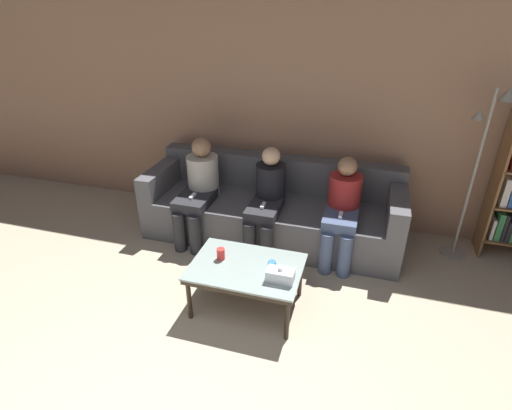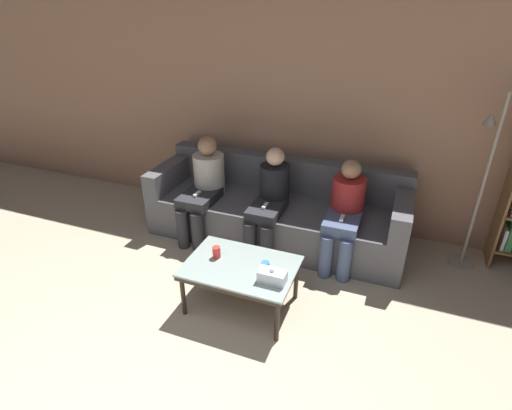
{
  "view_description": "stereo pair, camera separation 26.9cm",
  "coord_description": "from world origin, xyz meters",
  "px_view_note": "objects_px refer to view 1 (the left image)",
  "views": [
    {
      "loc": [
        0.94,
        -0.93,
        2.44
      ],
      "look_at": [
        0.0,
        2.26,
        0.7
      ],
      "focal_mm": 28.0,
      "sensor_mm": 36.0,
      "label": 1
    },
    {
      "loc": [
        1.2,
        -0.84,
        2.44
      ],
      "look_at": [
        0.0,
        2.26,
        0.7
      ],
      "focal_mm": 28.0,
      "sensor_mm": 36.0,
      "label": 2
    }
  ],
  "objects_px": {
    "seated_person_mid_left": "(267,197)",
    "couch": "(272,210)",
    "tissue_box": "(280,275)",
    "seated_person_left_end": "(199,186)",
    "seated_person_mid_right": "(342,207)",
    "coffee_table": "(246,270)",
    "cup_near_right": "(272,266)",
    "cup_near_left": "(221,254)",
    "standing_lamp": "(480,159)"
  },
  "relations": [
    {
      "from": "couch",
      "to": "standing_lamp",
      "type": "xyz_separation_m",
      "value": [
        1.97,
        0.17,
        0.77
      ]
    },
    {
      "from": "cup_near_left",
      "to": "coffee_table",
      "type": "bearing_deg",
      "value": -8.4
    },
    {
      "from": "cup_near_left",
      "to": "seated_person_mid_right",
      "type": "relative_size",
      "value": 0.1
    },
    {
      "from": "couch",
      "to": "seated_person_left_end",
      "type": "height_order",
      "value": "seated_person_left_end"
    },
    {
      "from": "cup_near_left",
      "to": "seated_person_mid_left",
      "type": "xyz_separation_m",
      "value": [
        0.15,
        0.97,
        0.1
      ]
    },
    {
      "from": "cup_near_left",
      "to": "cup_near_right",
      "type": "distance_m",
      "value": 0.46
    },
    {
      "from": "couch",
      "to": "seated_person_left_end",
      "type": "xyz_separation_m",
      "value": [
        -0.77,
        -0.23,
        0.3
      ]
    },
    {
      "from": "coffee_table",
      "to": "seated_person_mid_left",
      "type": "bearing_deg",
      "value": 95.22
    },
    {
      "from": "cup_near_right",
      "to": "tissue_box",
      "type": "bearing_deg",
      "value": -48.6
    },
    {
      "from": "cup_near_left",
      "to": "cup_near_right",
      "type": "bearing_deg",
      "value": -4.22
    },
    {
      "from": "couch",
      "to": "coffee_table",
      "type": "height_order",
      "value": "couch"
    },
    {
      "from": "couch",
      "to": "seated_person_mid_right",
      "type": "relative_size",
      "value": 2.62
    },
    {
      "from": "coffee_table",
      "to": "cup_near_left",
      "type": "bearing_deg",
      "value": 171.6
    },
    {
      "from": "coffee_table",
      "to": "cup_near_right",
      "type": "bearing_deg",
      "value": 0.4
    },
    {
      "from": "seated_person_left_end",
      "to": "seated_person_mid_right",
      "type": "relative_size",
      "value": 1.05
    },
    {
      "from": "cup_near_right",
      "to": "tissue_box",
      "type": "xyz_separation_m",
      "value": [
        0.1,
        -0.11,
        0.01
      ]
    },
    {
      "from": "tissue_box",
      "to": "seated_person_left_end",
      "type": "distance_m",
      "value": 1.64
    },
    {
      "from": "coffee_table",
      "to": "tissue_box",
      "type": "xyz_separation_m",
      "value": [
        0.32,
        -0.11,
        0.09
      ]
    },
    {
      "from": "cup_near_right",
      "to": "seated_person_left_end",
      "type": "height_order",
      "value": "seated_person_left_end"
    },
    {
      "from": "coffee_table",
      "to": "tissue_box",
      "type": "bearing_deg",
      "value": -18.94
    },
    {
      "from": "tissue_box",
      "to": "seated_person_mid_right",
      "type": "xyz_separation_m",
      "value": [
        0.36,
        1.13,
        0.09
      ]
    },
    {
      "from": "cup_near_right",
      "to": "couch",
      "type": "bearing_deg",
      "value": 104.07
    },
    {
      "from": "cup_near_left",
      "to": "seated_person_mid_left",
      "type": "relative_size",
      "value": 0.09
    },
    {
      "from": "couch",
      "to": "seated_person_mid_right",
      "type": "distance_m",
      "value": 0.85
    },
    {
      "from": "seated_person_left_end",
      "to": "seated_person_mid_left",
      "type": "distance_m",
      "value": 0.77
    },
    {
      "from": "cup_near_right",
      "to": "seated_person_left_end",
      "type": "xyz_separation_m",
      "value": [
        -1.09,
        1.02,
        0.13
      ]
    },
    {
      "from": "seated_person_mid_left",
      "to": "couch",
      "type": "bearing_deg",
      "value": 90.0
    },
    {
      "from": "seated_person_mid_right",
      "to": "cup_near_right",
      "type": "bearing_deg",
      "value": -114.39
    },
    {
      "from": "couch",
      "to": "cup_near_right",
      "type": "relative_size",
      "value": 32.4
    },
    {
      "from": "coffee_table",
      "to": "cup_near_right",
      "type": "height_order",
      "value": "cup_near_right"
    },
    {
      "from": "tissue_box",
      "to": "seated_person_left_end",
      "type": "xyz_separation_m",
      "value": [
        -1.18,
        1.13,
        0.12
      ]
    },
    {
      "from": "standing_lamp",
      "to": "cup_near_right",
      "type": "bearing_deg",
      "value": -139.61
    },
    {
      "from": "tissue_box",
      "to": "seated_person_left_end",
      "type": "relative_size",
      "value": 0.2
    },
    {
      "from": "cup_near_left",
      "to": "couch",
      "type": "bearing_deg",
      "value": 83.0
    },
    {
      "from": "seated_person_mid_right",
      "to": "coffee_table",
      "type": "bearing_deg",
      "value": -123.77
    },
    {
      "from": "coffee_table",
      "to": "seated_person_mid_right",
      "type": "height_order",
      "value": "seated_person_mid_right"
    },
    {
      "from": "coffee_table",
      "to": "tissue_box",
      "type": "height_order",
      "value": "tissue_box"
    },
    {
      "from": "coffee_table",
      "to": "seated_person_left_end",
      "type": "bearing_deg",
      "value": 130.35
    },
    {
      "from": "cup_near_right",
      "to": "standing_lamp",
      "type": "height_order",
      "value": "standing_lamp"
    },
    {
      "from": "cup_near_right",
      "to": "seated_person_mid_right",
      "type": "distance_m",
      "value": 1.12
    },
    {
      "from": "standing_lamp",
      "to": "seated_person_left_end",
      "type": "relative_size",
      "value": 1.57
    },
    {
      "from": "seated_person_mid_right",
      "to": "cup_near_left",
      "type": "bearing_deg",
      "value": -133.15
    },
    {
      "from": "cup_near_left",
      "to": "cup_near_right",
      "type": "relative_size",
      "value": 1.19
    },
    {
      "from": "standing_lamp",
      "to": "seated_person_mid_left",
      "type": "relative_size",
      "value": 1.61
    },
    {
      "from": "couch",
      "to": "tissue_box",
      "type": "xyz_separation_m",
      "value": [
        0.41,
        -1.36,
        0.18
      ]
    },
    {
      "from": "standing_lamp",
      "to": "seated_person_mid_left",
      "type": "height_order",
      "value": "standing_lamp"
    },
    {
      "from": "couch",
      "to": "coffee_table",
      "type": "relative_size",
      "value": 2.97
    },
    {
      "from": "standing_lamp",
      "to": "seated_person_left_end",
      "type": "distance_m",
      "value": 2.82
    },
    {
      "from": "couch",
      "to": "standing_lamp",
      "type": "bearing_deg",
      "value": 4.89
    },
    {
      "from": "cup_near_right",
      "to": "coffee_table",
      "type": "bearing_deg",
      "value": -179.6
    }
  ]
}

